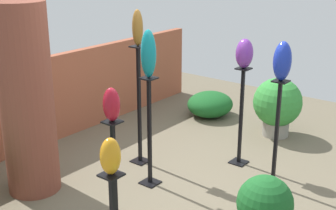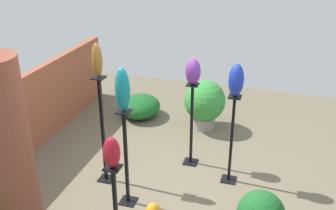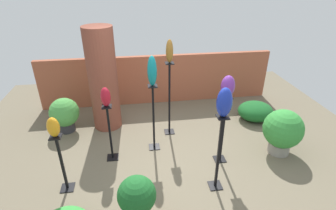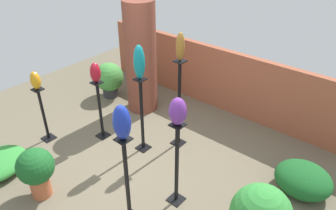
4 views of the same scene
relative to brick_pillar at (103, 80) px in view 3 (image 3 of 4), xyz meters
name	(u,v)px [view 3 (image 3 of 4)]	position (x,y,z in m)	size (l,w,h in m)	color
ground_plane	(173,160)	(1.20, -1.38, -1.05)	(8.00, 8.00, 0.00)	#6B604C
brick_wall_back	(158,79)	(1.20, 0.98, -0.45)	(5.60, 0.12, 1.21)	#9E5138
brick_pillar	(103,80)	(0.00, 0.00, 0.00)	(0.57, 0.57, 2.10)	brown
pedestal_teal	(154,121)	(0.91, -0.95, -0.47)	(0.20, 0.20, 1.27)	black
pedestal_violet	(223,133)	(2.02, -1.48, -0.48)	(0.20, 0.20, 1.24)	black
pedestal_amber	(63,166)	(-0.53, -1.79, -0.61)	(0.20, 0.20, 0.96)	black
pedestal_cobalt	(218,157)	(1.74, -2.08, -0.47)	(0.20, 0.20, 1.25)	black
pedestal_ruby	(110,136)	(0.14, -1.15, -0.57)	(0.20, 0.20, 1.05)	black
pedestal_bronze	(169,102)	(1.27, -0.47, -0.36)	(0.20, 0.20, 1.50)	black
art_vase_teal	(152,71)	(0.91, -0.95, 0.48)	(0.16, 0.17, 0.52)	#0F727A
art_vase_violet	(228,86)	(2.02, -1.48, 0.37)	(0.22, 0.21, 0.35)	#6B2D8C
art_vase_amber	(53,127)	(-0.53, -1.79, 0.06)	(0.17, 0.15, 0.30)	orange
art_vase_cobalt	(224,102)	(1.74, -2.08, 0.42)	(0.21, 0.19, 0.42)	#192D9E
art_vase_ruby	(106,97)	(0.14, -1.15, 0.16)	(0.16, 0.17, 0.33)	maroon
art_vase_bronze	(170,51)	(1.27, -0.47, 0.66)	(0.13, 0.13, 0.43)	brown
potted_plant_mid_right	(65,114)	(-0.83, -0.10, -0.64)	(0.59, 0.59, 0.73)	#2D2D33
potted_plant_mid_left	(283,130)	(3.16, -1.42, -0.58)	(0.70, 0.70, 0.85)	gray
potted_plant_front_right	(137,198)	(0.53, -2.58, -0.60)	(0.49, 0.49, 0.76)	#B25B38
foliage_bed_east	(255,111)	(3.25, -0.22, -0.85)	(0.78, 0.72, 0.40)	#195923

